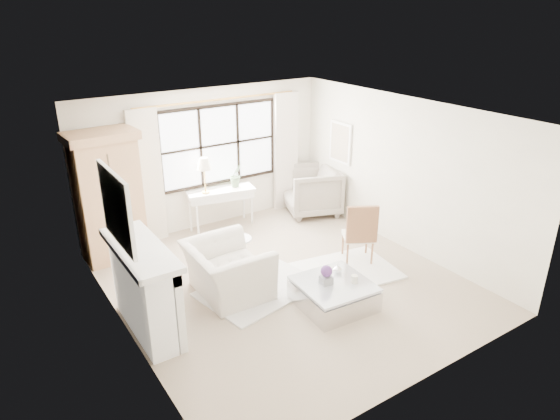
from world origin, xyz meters
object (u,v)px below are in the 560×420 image
(armoire, at_px, (108,196))
(coffee_table, at_px, (334,294))
(console_table, at_px, (222,209))
(club_armchair, at_px, (227,270))

(armoire, distance_m, coffee_table, 4.08)
(console_table, bearing_deg, coffee_table, -77.42)
(armoire, bearing_deg, coffee_table, -59.31)
(console_table, distance_m, club_armchair, 2.46)
(coffee_table, bearing_deg, console_table, 95.55)
(console_table, bearing_deg, club_armchair, -104.21)
(console_table, height_order, coffee_table, console_table)
(armoire, xyz_separation_m, club_armchair, (1.07, -2.14, -0.74))
(club_armchair, bearing_deg, coffee_table, -133.69)
(armoire, height_order, console_table, armoire)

